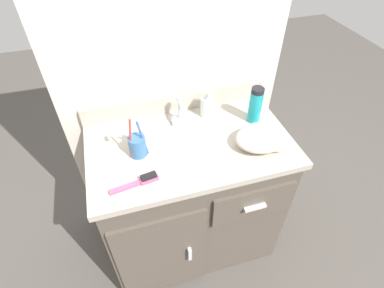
{
  "coord_description": "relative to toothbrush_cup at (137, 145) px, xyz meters",
  "views": [
    {
      "loc": [
        -0.26,
        -0.9,
        1.67
      ],
      "look_at": [
        0.0,
        -0.03,
        0.81
      ],
      "focal_mm": 28.0,
      "sensor_mm": 36.0,
      "label": 1
    }
  ],
  "objects": [
    {
      "name": "shaving_cream_can",
      "position": [
        0.55,
        0.07,
        0.04
      ],
      "size": [
        0.06,
        0.06,
        0.17
      ],
      "color": "teal",
      "rests_on": "vanity"
    },
    {
      "name": "sink_faucet",
      "position": [
        0.22,
        0.16,
        -0.0
      ],
      "size": [
        0.09,
        0.09,
        0.14
      ],
      "color": "silver",
      "rests_on": "vanity"
    },
    {
      "name": "soap_dispenser",
      "position": [
        0.35,
        0.17,
        0.0
      ],
      "size": [
        0.06,
        0.06,
        0.13
      ],
      "color": "silver",
      "rests_on": "vanity"
    },
    {
      "name": "hairbrush",
      "position": [
        -0.02,
        -0.16,
        -0.04
      ],
      "size": [
        0.19,
        0.06,
        0.03
      ],
      "rotation": [
        0.0,
        0.0,
        0.16
      ],
      "color": "#C1517F",
      "rests_on": "vanity"
    },
    {
      "name": "ground_plane",
      "position": [
        0.22,
        -0.0,
        -0.84
      ],
      "size": [
        6.0,
        6.0,
        0.0
      ],
      "primitive_type": "plane",
      "color": "#4C4742"
    },
    {
      "name": "toothbrush_cup",
      "position": [
        0.0,
        0.0,
        0.0
      ],
      "size": [
        0.09,
        0.07,
        0.2
      ],
      "color": "teal",
      "rests_on": "vanity"
    },
    {
      "name": "wall_back",
      "position": [
        0.22,
        0.31,
        0.26
      ],
      "size": [
        1.06,
        0.08,
        2.2
      ],
      "primitive_type": "cube",
      "color": "beige",
      "rests_on": "ground_plane"
    },
    {
      "name": "hand_towel",
      "position": [
        0.52,
        -0.1,
        -0.01
      ],
      "size": [
        0.23,
        0.17,
        0.08
      ],
      "color": "beige",
      "rests_on": "vanity"
    },
    {
      "name": "backsplash",
      "position": [
        0.22,
        0.25,
        -0.01
      ],
      "size": [
        0.88,
        0.02,
        0.09
      ],
      "color": "#B2A899",
      "rests_on": "vanity"
    },
    {
      "name": "vanity",
      "position": [
        0.22,
        -0.0,
        -0.43
      ],
      "size": [
        0.88,
        0.53,
        0.79
      ],
      "color": "brown",
      "rests_on": "ground_plane"
    }
  ]
}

